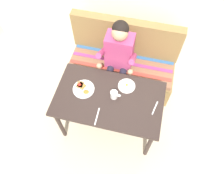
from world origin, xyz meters
TOP-DOWN VIEW (x-y plane):
  - ground_plane at (0.00, 0.00)m, footprint 8.00×8.00m
  - table at (0.00, 0.00)m, footprint 1.20×0.70m
  - couch at (0.00, 0.76)m, footprint 1.44×0.56m
  - person at (-0.03, 0.59)m, footprint 0.45×0.61m
  - plate_breakfast at (-0.31, 0.04)m, footprint 0.24×0.24m
  - plate_eggs at (0.16, 0.19)m, footprint 0.19×0.19m
  - coffee_mug at (0.05, 0.03)m, footprint 0.12×0.08m
  - fork at (0.51, -0.01)m, footprint 0.05×0.17m
  - knife at (-0.07, -0.25)m, footprint 0.02×0.20m

SIDE VIEW (x-z plane):
  - ground_plane at x=0.00m, z-range 0.00..0.00m
  - couch at x=0.00m, z-range -0.17..0.83m
  - table at x=0.00m, z-range 0.28..1.01m
  - fork at x=0.51m, z-range 0.73..0.73m
  - knife at x=-0.07m, z-range 0.73..0.73m
  - plate_eggs at x=0.16m, z-range 0.72..0.76m
  - person at x=-0.03m, z-range 0.13..1.35m
  - plate_breakfast at x=-0.31m, z-range 0.72..0.77m
  - coffee_mug at x=0.05m, z-range 0.73..0.83m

